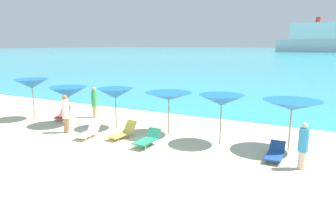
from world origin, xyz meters
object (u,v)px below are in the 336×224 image
object	(u,v)px
lounge_chair_0	(123,132)
umbrella_2	(115,93)
lounge_chair_4	(88,132)
lounge_chair_3	(147,139)
lounge_chair_1	(275,153)
lounge_chair_2	(63,114)
umbrella_4	(221,100)
umbrella_1	(68,92)
umbrella_5	(292,105)
beachgoer_1	(303,145)
umbrella_0	(32,84)
beachgoer_0	(94,101)
umbrella_3	(169,96)
beachgoer_2	(66,113)
cruise_ship	(330,39)

from	to	relation	value
lounge_chair_0	umbrella_2	bearing A→B (deg)	143.45
lounge_chair_4	lounge_chair_3	bearing A→B (deg)	-2.27
lounge_chair_1	lounge_chair_2	bearing A→B (deg)	174.49
lounge_chair_1	lounge_chair_3	world-z (taller)	lounge_chair_3
lounge_chair_0	umbrella_4	bearing A→B (deg)	22.55
lounge_chair_3	umbrella_1	bearing A→B (deg)	170.37
umbrella_1	umbrella_5	distance (m)	11.04
umbrella_2	beachgoer_1	world-z (taller)	umbrella_2
umbrella_4	umbrella_2	bearing A→B (deg)	179.91
umbrella_0	umbrella_4	xyz separation A→B (m)	(11.01, 0.59, -0.15)
lounge_chair_1	beachgoer_0	distance (m)	10.89
umbrella_2	lounge_chair_2	xyz separation A→B (m)	(-3.94, 0.16, -1.53)
umbrella_0	lounge_chair_1	xyz separation A→B (m)	(13.46, -0.24, -1.84)
lounge_chair_2	lounge_chair_4	bearing A→B (deg)	-55.55
umbrella_3	beachgoer_2	bearing A→B (deg)	-155.79
lounge_chair_2	lounge_chair_3	world-z (taller)	lounge_chair_3
umbrella_4	lounge_chair_0	xyz separation A→B (m)	(-4.30, -1.22, -1.66)
umbrella_4	cruise_ship	size ratio (longest dim) A/B	0.04
cruise_ship	lounge_chair_3	bearing A→B (deg)	-85.27
umbrella_2	lounge_chair_3	distance (m)	3.76
umbrella_5	cruise_ship	size ratio (longest dim) A/B	0.04
umbrella_4	lounge_chair_0	distance (m)	4.77
umbrella_3	cruise_ship	world-z (taller)	cruise_ship
lounge_chair_2	beachgoer_2	xyz separation A→B (m)	(2.30, -2.00, 0.72)
umbrella_4	beachgoer_2	size ratio (longest dim) A/B	1.14
lounge_chair_0	beachgoer_2	distance (m)	3.09
umbrella_0	lounge_chair_2	bearing A→B (deg)	27.32
lounge_chair_2	umbrella_5	bearing A→B (deg)	-25.00
umbrella_3	beachgoer_1	distance (m)	6.37
umbrella_0	lounge_chair_3	xyz separation A→B (m)	(8.37, -1.16, -1.77)
umbrella_2	umbrella_5	xyz separation A→B (m)	(8.37, 0.49, 0.05)
umbrella_2	lounge_chair_3	xyz separation A→B (m)	(2.95, -1.76, -1.51)
lounge_chair_0	lounge_chair_1	xyz separation A→B (m)	(6.75, 0.39, -0.04)
umbrella_3	lounge_chair_1	bearing A→B (deg)	-11.81
cruise_ship	umbrella_5	bearing A→B (deg)	-83.64
umbrella_1	lounge_chair_4	bearing A→B (deg)	-28.10
beachgoer_0	beachgoer_1	distance (m)	11.94
umbrella_3	beachgoer_2	world-z (taller)	umbrella_3
umbrella_4	lounge_chair_3	bearing A→B (deg)	-146.53
umbrella_2	umbrella_4	distance (m)	5.60
umbrella_5	lounge_chair_2	bearing A→B (deg)	-178.50
umbrella_0	umbrella_1	bearing A→B (deg)	-0.61
lounge_chair_3	lounge_chair_4	world-z (taller)	lounge_chair_3
umbrella_5	umbrella_4	bearing A→B (deg)	-169.88
umbrella_0	lounge_chair_1	distance (m)	13.59
umbrella_1	lounge_chair_3	distance (m)	5.87
lounge_chair_0	lounge_chair_2	distance (m)	5.42
beachgoer_1	cruise_ship	distance (m)	190.01
lounge_chair_1	umbrella_2	bearing A→B (deg)	173.31
lounge_chair_0	beachgoer_1	world-z (taller)	beachgoer_1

